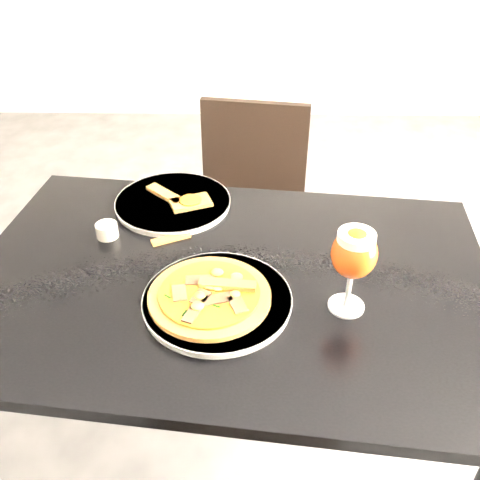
{
  "coord_description": "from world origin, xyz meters",
  "views": [
    {
      "loc": [
        -0.02,
        -0.73,
        1.53
      ],
      "look_at": [
        -0.03,
        0.25,
        0.83
      ],
      "focal_mm": 40.0,
      "sensor_mm": 36.0,
      "label": 1
    }
  ],
  "objects_px": {
    "dining_table": "(229,304)",
    "chair_far": "(249,216)",
    "beer_glass": "(354,254)",
    "pizza": "(210,295)"
  },
  "relations": [
    {
      "from": "chair_far",
      "to": "beer_glass",
      "type": "height_order",
      "value": "beer_glass"
    },
    {
      "from": "pizza",
      "to": "beer_glass",
      "type": "relative_size",
      "value": 1.34
    },
    {
      "from": "dining_table",
      "to": "beer_glass",
      "type": "xyz_separation_m",
      "value": [
        0.26,
        -0.1,
        0.23
      ]
    },
    {
      "from": "dining_table",
      "to": "chair_far",
      "type": "bearing_deg",
      "value": 92.52
    },
    {
      "from": "dining_table",
      "to": "beer_glass",
      "type": "distance_m",
      "value": 0.36
    },
    {
      "from": "chair_far",
      "to": "dining_table",
      "type": "bearing_deg",
      "value": -85.07
    },
    {
      "from": "chair_far",
      "to": "pizza",
      "type": "relative_size",
      "value": 3.28
    },
    {
      "from": "dining_table",
      "to": "chair_far",
      "type": "xyz_separation_m",
      "value": [
        0.05,
        0.67,
        -0.19
      ]
    },
    {
      "from": "dining_table",
      "to": "chair_far",
      "type": "relative_size",
      "value": 1.49
    },
    {
      "from": "dining_table",
      "to": "beer_glass",
      "type": "height_order",
      "value": "beer_glass"
    }
  ]
}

